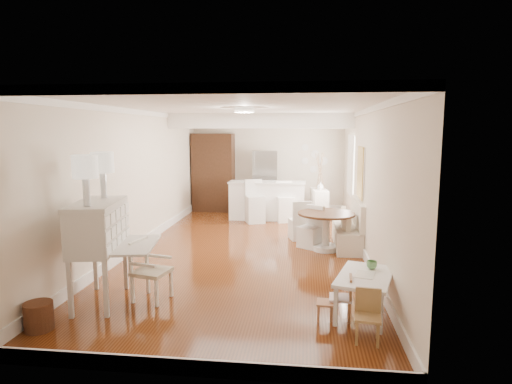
% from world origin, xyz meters
% --- Properties ---
extents(room, '(9.00, 9.04, 2.82)m').
position_xyz_m(room, '(0.04, 0.32, 1.98)').
color(room, brown).
rests_on(room, ground).
extents(secretary_bureau, '(1.29, 1.31, 1.43)m').
position_xyz_m(secretary_bureau, '(-1.70, -2.85, 0.72)').
color(secretary_bureau, beige).
rests_on(secretary_bureau, ground).
extents(gustavian_armchair, '(0.59, 0.59, 0.86)m').
position_xyz_m(gustavian_armchair, '(-1.02, -2.68, 0.43)').
color(gustavian_armchair, white).
rests_on(gustavian_armchair, ground).
extents(wicker_basket, '(0.34, 0.34, 0.34)m').
position_xyz_m(wicker_basket, '(-2.05, -3.73, 0.17)').
color(wicker_basket, '#4F2B18').
rests_on(wicker_basket, ground).
extents(kids_table, '(0.92, 1.21, 0.54)m').
position_xyz_m(kids_table, '(1.90, -2.83, 0.27)').
color(kids_table, white).
rests_on(kids_table, ground).
extents(kids_chair_a, '(0.26, 0.26, 0.50)m').
position_xyz_m(kids_chair_a, '(1.40, -3.10, 0.25)').
color(kids_chair_a, '#AE744F').
rests_on(kids_chair_a, ground).
extents(kids_chair_b, '(0.30, 0.30, 0.58)m').
position_xyz_m(kids_chair_b, '(1.58, -3.01, 0.29)').
color(kids_chair_b, '#A06F49').
rests_on(kids_chair_b, ground).
extents(kids_chair_c, '(0.33, 0.33, 0.60)m').
position_xyz_m(kids_chair_c, '(1.84, -3.58, 0.30)').
color(kids_chair_c, '#9E7A47').
rests_on(kids_chair_c, ground).
extents(banquette, '(0.52, 1.60, 0.98)m').
position_xyz_m(banquette, '(1.99, 0.50, 0.49)').
color(banquette, silver).
rests_on(banquette, ground).
extents(dining_table, '(1.17, 1.17, 0.77)m').
position_xyz_m(dining_table, '(1.54, 0.17, 0.39)').
color(dining_table, '#4E2D19').
rests_on(dining_table, ground).
extents(slip_chair_near, '(0.57, 0.57, 0.85)m').
position_xyz_m(slip_chair_near, '(1.24, 0.39, 0.43)').
color(slip_chair_near, white).
rests_on(slip_chair_near, ground).
extents(slip_chair_far, '(0.52, 0.54, 0.88)m').
position_xyz_m(slip_chair_far, '(1.01, 1.03, 0.44)').
color(slip_chair_far, white).
rests_on(slip_chair_far, ground).
extents(breakfast_counter, '(2.05, 0.65, 1.03)m').
position_xyz_m(breakfast_counter, '(0.10, 3.10, 0.52)').
color(breakfast_counter, white).
rests_on(breakfast_counter, ground).
extents(bar_stool_left, '(0.58, 0.58, 1.12)m').
position_xyz_m(bar_stool_left, '(-0.17, 2.63, 0.56)').
color(bar_stool_left, silver).
rests_on(bar_stool_left, ground).
extents(bar_stool_right, '(0.51, 0.51, 1.05)m').
position_xyz_m(bar_stool_right, '(0.60, 2.84, 0.53)').
color(bar_stool_right, white).
rests_on(bar_stool_right, ground).
extents(pantry_cabinet, '(1.20, 0.60, 2.30)m').
position_xyz_m(pantry_cabinet, '(-1.60, 4.18, 1.15)').
color(pantry_cabinet, '#381E11').
rests_on(pantry_cabinet, ground).
extents(fridge, '(0.75, 0.65, 1.80)m').
position_xyz_m(fridge, '(0.30, 4.15, 0.90)').
color(fridge, silver).
rests_on(fridge, ground).
extents(sideboard, '(0.49, 0.89, 0.81)m').
position_xyz_m(sideboard, '(1.51, 3.32, 0.40)').
color(sideboard, white).
rests_on(sideboard, ground).
extents(pencil_cup, '(0.18, 0.18, 0.11)m').
position_xyz_m(pencil_cup, '(2.02, -2.57, 0.59)').
color(pencil_cup, '#5FA05D').
rests_on(pencil_cup, kids_table).
extents(branch_vase, '(0.24, 0.24, 0.20)m').
position_xyz_m(branch_vase, '(1.53, 3.33, 0.91)').
color(branch_vase, silver).
rests_on(branch_vase, sideboard).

